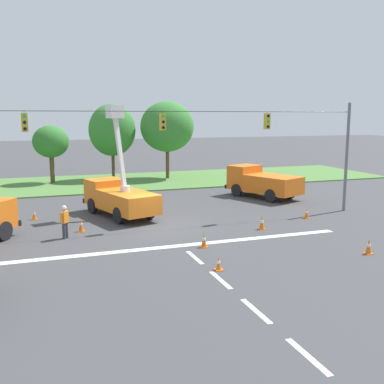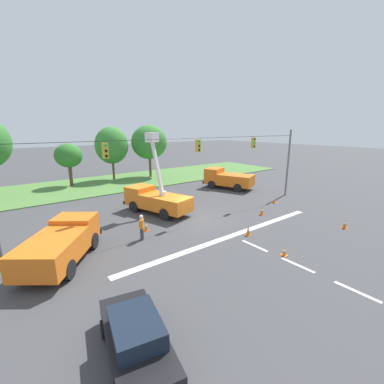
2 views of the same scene
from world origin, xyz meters
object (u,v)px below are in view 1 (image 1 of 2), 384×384
Objects in this scene: traffic_cone_foreground_left at (369,247)px; traffic_cone_lane_edge_a at (307,213)px; traffic_cone_foreground_right at (204,240)px; traffic_cone_far_right at (34,214)px; tree_east at (112,130)px; traffic_cone_mid_right at (81,225)px; tree_far_east at (167,127)px; traffic_cone_lane_edge_b at (219,264)px; tree_centre at (51,142)px; road_worker at (65,220)px; traffic_cone_mid_left at (101,200)px; utility_truck_bucket_lift at (119,195)px; traffic_cone_far_left at (262,223)px; utility_truck_support_far at (262,182)px; traffic_cone_near_bucket at (0,216)px.

traffic_cone_foreground_left reaches higher than traffic_cone_lane_edge_a.
traffic_cone_far_right is (-7.82, 9.06, -0.04)m from traffic_cone_foreground_right.
tree_east reaches higher than traffic_cone_foreground_right.
tree_far_east is at bearing 60.72° from traffic_cone_mid_right.
tree_east is 20.95m from traffic_cone_mid_right.
traffic_cone_foreground_left is 1.04× the size of traffic_cone_lane_edge_a.
tree_east is at bearing 112.07° from traffic_cone_lane_edge_a.
traffic_cone_lane_edge_b is at bearing -141.72° from traffic_cone_lane_edge_a.
tree_centre reaches higher than traffic_cone_foreground_left.
traffic_cone_lane_edge_a is (14.61, -0.15, -0.66)m from road_worker.
traffic_cone_mid_left is (-10.10, 15.85, 0.05)m from traffic_cone_foreground_left.
traffic_cone_mid_left is at bearing 35.35° from traffic_cone_far_right.
traffic_cone_foreground_right is at bearing -75.89° from tree_centre.
traffic_cone_far_left is at bearing -41.32° from utility_truck_bucket_lift.
tree_east is 11.42× the size of traffic_cone_far_right.
traffic_cone_mid_right reaches higher than traffic_cone_lane_edge_a.
tree_east is at bearing 167.39° from tree_far_east.
utility_truck_support_far is at bearing -71.66° from tree_far_east.
road_worker reaches higher than traffic_cone_mid_right.
utility_truck_support_far is 11.21× the size of traffic_cone_lane_edge_b.
traffic_cone_mid_right is at bearing 163.61° from traffic_cone_far_left.
utility_truck_bucket_lift is 12.07× the size of traffic_cone_lane_edge_b.
traffic_cone_near_bucket is at bearing -172.52° from traffic_cone_far_right.
traffic_cone_foreground_left is at bearing -86.22° from tree_far_east.
traffic_cone_foreground_left is at bearing -51.44° from utility_truck_bucket_lift.
utility_truck_bucket_lift reaches higher than traffic_cone_near_bucket.
traffic_cone_mid_left reaches higher than traffic_cone_far_right.
traffic_cone_near_bucket reaches higher than traffic_cone_mid_right.
traffic_cone_mid_right is at bearing 144.81° from traffic_cone_foreground_left.
traffic_cone_mid_right is 4.67m from traffic_cone_far_right.
utility_truck_support_far is 9.10× the size of traffic_cone_foreground_left.
tree_east is at bearing 81.69° from utility_truck_bucket_lift.
tree_east is 9.17× the size of traffic_cone_near_bucket.
traffic_cone_foreground_right is (0.24, -24.86, -4.61)m from tree_east.
road_worker is 5.43m from traffic_cone_far_right.
tree_centre is at bearing 102.25° from utility_truck_bucket_lift.
road_worker is at bearing -127.80° from traffic_cone_mid_right.
traffic_cone_near_bucket is (-3.64, -15.49, -3.53)m from tree_centre.
traffic_cone_foreground_right is (6.11, -24.30, -3.59)m from tree_centre.
traffic_cone_mid_right is (-10.43, -18.59, -4.93)m from tree_far_east.
tree_far_east reaches higher than tree_east.
traffic_cone_foreground_right is (6.29, -3.90, -0.64)m from road_worker.
tree_centre is 0.70× the size of tree_far_east.
traffic_cone_lane_edge_b is (-9.75, -14.59, -0.96)m from utility_truck_support_far.
traffic_cone_far_right is (-1.53, 5.16, -0.68)m from road_worker.
utility_truck_support_far is at bearing 62.15° from traffic_cone_far_left.
traffic_cone_near_bucket is at bearing 176.58° from utility_truck_bucket_lift.
traffic_cone_foreground_right is (-9.16, -11.30, -0.87)m from utility_truck_support_far.
tree_east is 23.25m from traffic_cone_lane_edge_a.
utility_truck_bucket_lift reaches higher than traffic_cone_mid_left.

